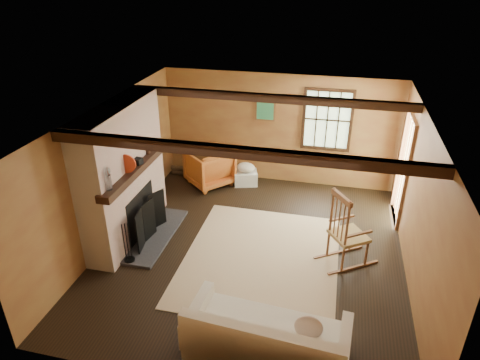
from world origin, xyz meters
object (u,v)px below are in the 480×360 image
(rocking_chair, at_px, (347,234))
(laundry_basket, at_px, (246,178))
(fireplace, at_px, (125,179))
(armchair, at_px, (209,167))
(sofa, at_px, (266,342))

(rocking_chair, distance_m, laundry_basket, 3.21)
(fireplace, xyz_separation_m, laundry_basket, (1.59, 2.38, -0.95))
(fireplace, height_order, laundry_basket, fireplace)
(armchair, bearing_deg, laundry_basket, 144.45)
(fireplace, relative_size, laundry_basket, 4.80)
(rocking_chair, relative_size, sofa, 0.64)
(fireplace, xyz_separation_m, armchair, (0.81, 2.21, -0.70))
(laundry_basket, bearing_deg, sofa, -74.39)
(sofa, bearing_deg, fireplace, 147.21)
(laundry_basket, bearing_deg, armchair, -167.61)
(sofa, distance_m, armchair, 4.83)
(rocking_chair, relative_size, laundry_basket, 2.59)
(rocking_chair, height_order, sofa, rocking_chair)
(sofa, height_order, armchair, armchair)
(fireplace, bearing_deg, armchair, 69.94)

